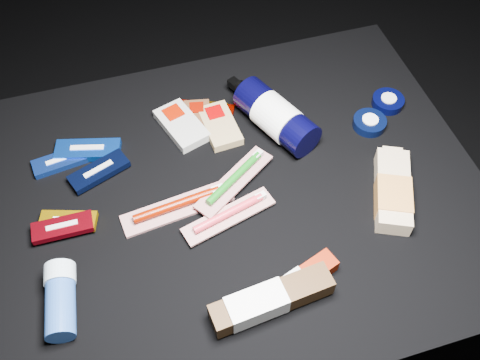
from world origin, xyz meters
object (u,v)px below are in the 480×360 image
object	(u,v)px
lotion_bottle	(276,116)
deodorant_stick	(60,299)
toothpaste_carton_red	(293,286)
bodywash_bottle	(393,192)

from	to	relation	value
lotion_bottle	deodorant_stick	bearing A→B (deg)	-173.52
deodorant_stick	toothpaste_carton_red	size ratio (longest dim) A/B	0.80
lotion_bottle	deodorant_stick	size ratio (longest dim) A/B	1.84
deodorant_stick	toothpaste_carton_red	distance (m)	0.39
lotion_bottle	toothpaste_carton_red	xyz separation A→B (m)	(-0.09, -0.36, -0.02)
deodorant_stick	bodywash_bottle	bearing A→B (deg)	9.12
deodorant_stick	toothpaste_carton_red	world-z (taller)	deodorant_stick
lotion_bottle	bodywash_bottle	distance (m)	0.28
lotion_bottle	toothpaste_carton_red	size ratio (longest dim) A/B	1.47
bodywash_bottle	deodorant_stick	world-z (taller)	deodorant_stick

